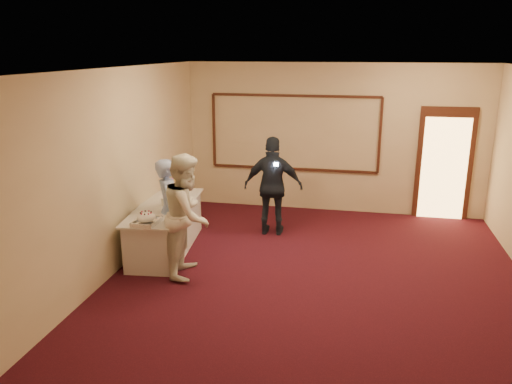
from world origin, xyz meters
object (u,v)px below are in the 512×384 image
(plate_stack_b, at_px, (180,194))
(tart, at_px, (171,210))
(plate_stack_a, at_px, (166,201))
(woman, at_px, (187,215))
(guest, at_px, (273,186))
(man, at_px, (170,209))
(buffet_table, at_px, (166,228))
(pavlova_tray, at_px, (146,219))
(cupcake_stand, at_px, (176,182))

(plate_stack_b, xyz_separation_m, tart, (0.11, -0.68, -0.06))
(plate_stack_a, bearing_deg, tart, -53.45)
(woman, relative_size, guest, 1.02)
(woman, bearing_deg, man, 38.98)
(buffet_table, distance_m, guest, 2.02)
(guest, bearing_deg, woman, 60.03)
(pavlova_tray, height_order, man, man)
(buffet_table, bearing_deg, man, -56.00)
(plate_stack_a, distance_m, tart, 0.34)
(man, xyz_separation_m, guest, (1.42, 1.41, 0.08))
(plate_stack_a, distance_m, plate_stack_b, 0.42)
(cupcake_stand, xyz_separation_m, plate_stack_a, (0.15, -0.89, -0.08))
(cupcake_stand, distance_m, man, 1.25)
(buffet_table, height_order, guest, guest)
(buffet_table, xyz_separation_m, man, (0.20, -0.30, 0.43))
(woman, bearing_deg, buffet_table, 35.30)
(pavlova_tray, distance_m, cupcake_stand, 1.80)
(cupcake_stand, relative_size, plate_stack_b, 2.06)
(tart, distance_m, man, 0.05)
(buffet_table, height_order, cupcake_stand, cupcake_stand)
(tart, bearing_deg, man, -110.81)
(guest, bearing_deg, cupcake_stand, 3.54)
(plate_stack_b, bearing_deg, man, -82.32)
(cupcake_stand, xyz_separation_m, guest, (1.75, 0.20, -0.03))
(pavlova_tray, bearing_deg, plate_stack_b, 88.34)
(pavlova_tray, bearing_deg, buffet_table, 94.37)
(man, distance_m, guest, 2.00)
(buffet_table, xyz_separation_m, pavlova_tray, (0.07, -0.88, 0.46))
(plate_stack_a, distance_m, guest, 1.94)
(cupcake_stand, height_order, woman, woman)
(woman, xyz_separation_m, guest, (0.95, 1.88, -0.02))
(tart, bearing_deg, guest, 44.31)
(pavlova_tray, bearing_deg, man, 76.88)
(plate_stack_b, relative_size, tart, 0.70)
(plate_stack_a, xyz_separation_m, plate_stack_b, (0.09, 0.41, 0.02))
(cupcake_stand, bearing_deg, plate_stack_b, -63.75)
(woman, bearing_deg, plate_stack_b, 19.68)
(plate_stack_a, height_order, tart, plate_stack_a)
(pavlova_tray, xyz_separation_m, guest, (1.55, 1.99, 0.05))
(tart, bearing_deg, buffet_table, 129.93)
(buffet_table, relative_size, guest, 1.27)
(buffet_table, height_order, woman, woman)
(plate_stack_a, xyz_separation_m, woman, (0.65, -0.78, 0.07))
(plate_stack_b, height_order, man, man)
(plate_stack_a, height_order, man, man)
(pavlova_tray, bearing_deg, plate_stack_a, 93.19)
(pavlova_tray, xyz_separation_m, plate_stack_a, (-0.05, 0.89, -0.00))
(pavlova_tray, bearing_deg, guest, 52.05)
(cupcake_stand, height_order, tart, cupcake_stand)
(buffet_table, relative_size, woman, 1.24)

